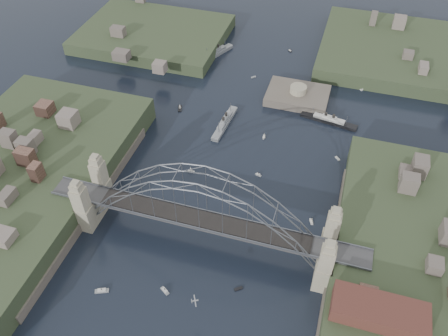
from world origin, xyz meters
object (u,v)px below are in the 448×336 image
bridge (203,210)px  fort_island (297,100)px  naval_cruiser_near (225,123)px  ocean_liner (329,120)px  wharf_shed (379,312)px  naval_cruiser_far (216,53)px

bridge → fort_island: bearing=80.3°
naval_cruiser_near → ocean_liner: (33.68, 11.78, -0.13)m
bridge → fort_island: (12.00, 70.00, -12.66)m
wharf_shed → naval_cruiser_near: 82.08m
fort_island → bridge: bearing=-99.7°
bridge → naval_cruiser_near: size_ratio=4.43×
bridge → naval_cruiser_far: size_ratio=4.75×
wharf_shed → naval_cruiser_near: bearing=130.4°
fort_island → wharf_shed: 90.48m
naval_cruiser_near → ocean_liner: naval_cruiser_near is taller
wharf_shed → naval_cruiser_near: size_ratio=1.05×
fort_island → naval_cruiser_near: (-20.91, -21.92, 1.22)m
bridge → ocean_liner: bridge is taller
ocean_liner → wharf_shed: bearing=-75.4°
bridge → ocean_liner: 65.82m
ocean_liner → fort_island: bearing=141.6°
naval_cruiser_near → fort_island: bearing=46.4°
fort_island → ocean_liner: (12.77, -10.13, 1.09)m
naval_cruiser_far → ocean_liner: (50.12, -30.33, -0.22)m
naval_cruiser_far → ocean_liner: size_ratio=0.90×
fort_island → naval_cruiser_near: 30.32m
ocean_liner → naval_cruiser_far: bearing=148.8°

